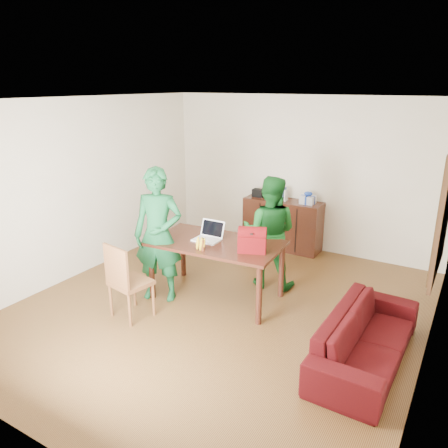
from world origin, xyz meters
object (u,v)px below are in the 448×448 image
Objects in this scene: person_near at (158,235)px; sofa at (366,338)px; person_far at (270,232)px; laptop at (207,237)px; red_bag at (252,242)px; table at (217,249)px; chair at (131,295)px; bottle at (203,244)px.

sofa is at bearing -21.09° from person_near.
person_far reaches higher than laptop.
red_bag is (0.13, -0.80, 0.13)m from person_far.
table is 0.99× the size of person_near.
person_near is 5.15× the size of laptop.
red_bag is at bearing -3.82° from laptop.
person_far is at bearing 68.19° from chair.
sofa is at bearing -35.30° from red_bag.
person_far is 0.82m from red_bag.
chair is 2.82× the size of laptop.
chair is at bearing 43.96° from person_far.
person_near is at bearing 31.74° from person_far.
laptop is (-0.14, -0.03, 0.15)m from table.
person_far is at bearing 51.66° from laptop.
bottle is 2.24m from sofa.
person_far reaches higher than chair.
person_near is at bearing 172.82° from red_bag.
chair is 1.70m from red_bag.
table is at bearing 12.28° from laptop.
person_far reaches higher than table.
table is 5.18× the size of red_bag.
person_near is (-0.01, 0.61, 0.63)m from chair.
bottle reaches higher than table.
chair is 2.86× the size of red_bag.
laptop is at bearing 72.80° from chair.
sofa is (2.83, 0.57, -0.02)m from chair.
bottle is at bearing -17.12° from person_near.
person_far is 0.87× the size of sofa.
person_far is at bearing 56.90° from sofa.
table is 0.81m from person_near.
laptop reaches higher than table.
table is 10.88× the size of bottle.
person_near is 5.22× the size of red_bag.
bottle is at bearing 55.03° from person_far.
red_bag is 1.76m from sofa.
chair reaches higher than sofa.
table is at bearing 93.16° from bottle.
chair is at bearing -118.39° from laptop.
person_near reaches higher than table.
table is 0.42m from bottle.
person_far is 2.15m from sofa.
table is at bearing 79.74° from sofa.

